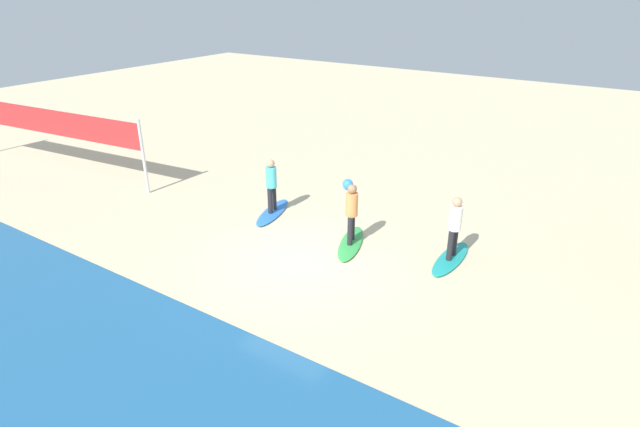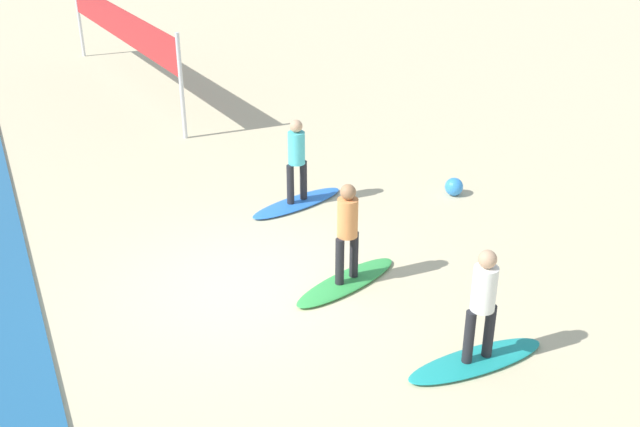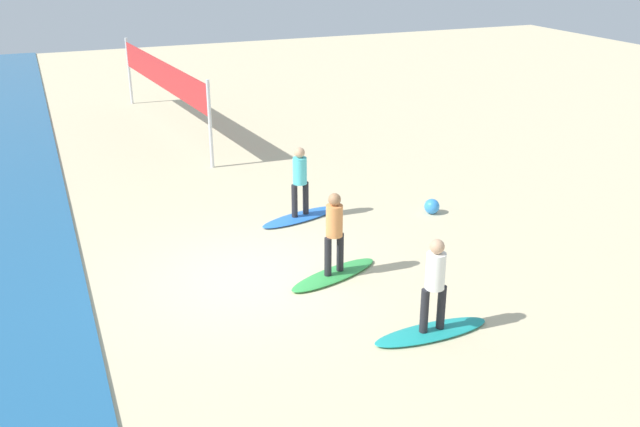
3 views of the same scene
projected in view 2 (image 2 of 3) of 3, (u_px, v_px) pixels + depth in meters
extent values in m
plane|color=beige|center=(245.00, 287.00, 11.87)|extent=(60.00, 60.00, 0.00)
ellipsoid|color=teal|center=(476.00, 361.00, 10.10)|extent=(0.57, 2.10, 0.09)
cylinder|color=#232328|center=(469.00, 337.00, 9.85)|extent=(0.14, 0.14, 0.78)
cylinder|color=#232328|center=(489.00, 331.00, 9.97)|extent=(0.14, 0.14, 0.78)
cylinder|color=white|center=(484.00, 289.00, 9.60)|extent=(0.32, 0.32, 0.62)
sphere|color=tan|center=(488.00, 259.00, 9.41)|extent=(0.24, 0.24, 0.24)
ellipsoid|color=green|center=(346.00, 282.00, 11.92)|extent=(1.23, 2.17, 0.09)
cylinder|color=#232328|center=(340.00, 262.00, 11.63)|extent=(0.14, 0.14, 0.78)
cylinder|color=#232328|center=(354.00, 254.00, 11.83)|extent=(0.14, 0.14, 0.78)
cylinder|color=#E58C4C|center=(348.00, 218.00, 11.42)|extent=(0.32, 0.32, 0.62)
sphere|color=#9E704C|center=(348.00, 192.00, 11.23)|extent=(0.24, 0.24, 0.24)
ellipsoid|color=blue|center=(297.00, 203.00, 14.55)|extent=(1.11, 2.17, 0.09)
cylinder|color=#232328|center=(290.00, 184.00, 14.27)|extent=(0.14, 0.14, 0.78)
cylinder|color=#232328|center=(303.00, 180.00, 14.46)|extent=(0.14, 0.14, 0.78)
cylinder|color=#4CC6D1|center=(296.00, 148.00, 14.05)|extent=(0.32, 0.32, 0.62)
sphere|color=tan|center=(296.00, 126.00, 13.86)|extent=(0.24, 0.24, 0.24)
cylinder|color=silver|center=(181.00, 87.00, 17.36)|extent=(0.10, 0.10, 2.50)
cylinder|color=silver|center=(79.00, 18.00, 24.31)|extent=(0.10, 0.10, 2.50)
cube|color=red|center=(119.00, 23.00, 20.55)|extent=(8.96, 0.94, 0.90)
sphere|color=#338CE5|center=(454.00, 187.00, 14.91)|extent=(0.36, 0.36, 0.36)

